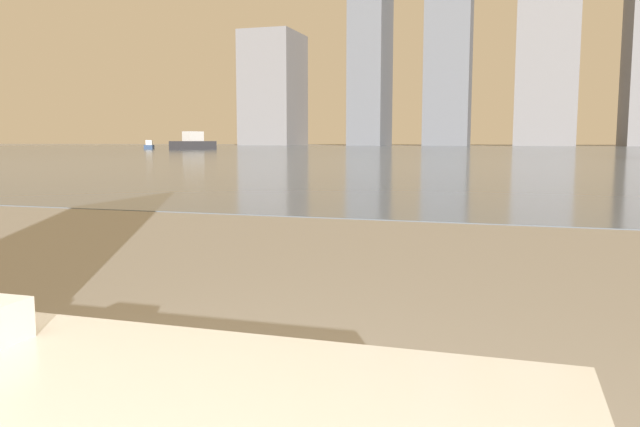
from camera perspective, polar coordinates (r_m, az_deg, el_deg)
harbor_water at (r=62.02m, az=16.60°, el=5.56°), size 180.00×110.00×0.01m
harbor_boat_3 at (r=65.69m, az=-11.52°, el=6.32°), size 3.26×5.22×1.85m
harbor_boat_5 at (r=70.32m, az=-15.35°, el=5.98°), size 1.97×2.70×0.97m
skyline_tower_0 at (r=127.26m, az=-4.28°, el=11.23°), size 10.30×12.80×22.12m
skyline_tower_1 at (r=122.88m, az=4.67°, el=16.69°), size 6.42×11.52×44.69m
skyline_tower_3 at (r=120.16m, az=20.13°, el=16.90°), size 10.22×9.27×46.13m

